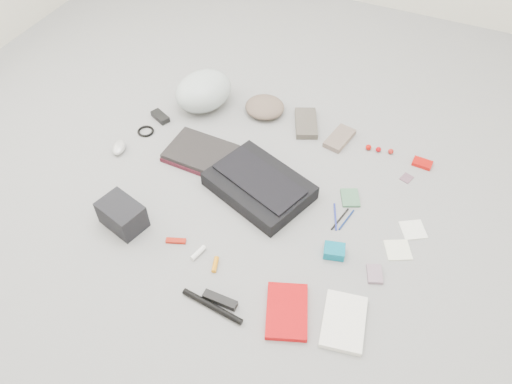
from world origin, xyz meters
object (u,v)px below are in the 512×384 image
at_px(bike_helmet, 204,91).
at_px(camera_bag, 122,215).
at_px(laptop, 201,151).
at_px(book_red, 287,311).
at_px(messenger_bag, 259,186).
at_px(accordion_wallet, 334,251).

relative_size(bike_helmet, camera_bag, 1.72).
height_order(laptop, book_red, laptop).
bearing_deg(camera_bag, messenger_bag, 57.66).
bearing_deg(messenger_bag, book_red, -36.03).
bearing_deg(accordion_wallet, camera_bag, 179.58).
distance_m(laptop, book_red, 0.96).
xyz_separation_m(bike_helmet, book_red, (0.90, -1.00, -0.09)).
bearing_deg(laptop, bike_helmet, 117.19).
distance_m(bike_helmet, book_red, 1.34).
xyz_separation_m(laptop, camera_bag, (-0.11, -0.52, 0.03)).
bearing_deg(book_red, messenger_bag, 103.50).
height_order(messenger_bag, book_red, messenger_bag).
height_order(bike_helmet, accordion_wallet, bike_helmet).
height_order(camera_bag, accordion_wallet, camera_bag).
bearing_deg(messenger_bag, bike_helmet, 159.65).
xyz_separation_m(messenger_bag, bike_helmet, (-0.54, 0.46, 0.06)).
relative_size(messenger_bag, laptop, 1.41).
bearing_deg(accordion_wallet, laptop, 145.44).
distance_m(laptop, camera_bag, 0.53).
xyz_separation_m(messenger_bag, accordion_wallet, (0.44, -0.20, -0.02)).
distance_m(messenger_bag, book_red, 0.64).
relative_size(laptop, accordion_wallet, 3.69).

